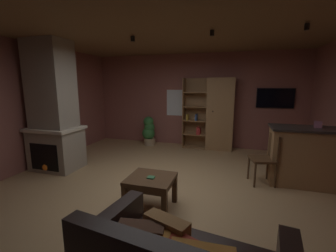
% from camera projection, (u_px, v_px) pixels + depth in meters
% --- Properties ---
extents(floor, '(6.05, 6.12, 0.02)m').
position_uv_depth(floor, '(161.00, 190.00, 3.88)').
color(floor, tan).
rests_on(floor, ground).
extents(wall_back, '(6.17, 0.06, 2.68)m').
position_uv_depth(wall_back, '(194.00, 101.00, 6.55)').
color(wall_back, '#8E544C').
rests_on(wall_back, ground).
extents(wall_left, '(0.06, 6.12, 2.68)m').
position_uv_depth(wall_left, '(18.00, 108.00, 4.50)').
color(wall_left, '#8E544C').
rests_on(wall_left, ground).
extents(ceiling, '(6.05, 6.12, 0.02)m').
position_uv_depth(ceiling, '(161.00, 25.00, 3.40)').
color(ceiling, brown).
extents(window_pane_back, '(0.55, 0.01, 0.77)m').
position_uv_depth(window_pane_back, '(176.00, 103.00, 6.69)').
color(window_pane_back, white).
extents(stone_fireplace, '(1.04, 0.79, 2.68)m').
position_uv_depth(stone_fireplace, '(53.00, 113.00, 4.65)').
color(stone_fireplace, gray).
rests_on(stone_fireplace, ground).
extents(bookshelf_cabinet, '(1.40, 0.41, 1.98)m').
position_uv_depth(bookshelf_cabinet, '(217.00, 115.00, 6.17)').
color(bookshelf_cabinet, '#997047').
rests_on(bookshelf_cabinet, ground).
extents(kitchen_bar_counter, '(1.56, 0.65, 1.05)m').
position_uv_depth(kitchen_bar_counter, '(316.00, 157.00, 3.94)').
color(kitchen_bar_counter, '#997047').
rests_on(kitchen_bar_counter, ground).
extents(tissue_box, '(0.15, 0.15, 0.11)m').
position_uv_depth(tissue_box, '(318.00, 124.00, 3.90)').
color(tissue_box, '#995972').
rests_on(tissue_box, kitchen_bar_counter).
extents(coffee_table, '(0.66, 0.60, 0.48)m').
position_uv_depth(coffee_table, '(151.00, 183.00, 3.23)').
color(coffee_table, '#4C331E').
rests_on(coffee_table, ground).
extents(table_book_0, '(0.10, 0.09, 0.02)m').
position_uv_depth(table_book_0, '(151.00, 177.00, 3.18)').
color(table_book_0, '#387247').
rests_on(table_book_0, coffee_table).
extents(dining_chair, '(0.51, 0.51, 0.92)m').
position_uv_depth(dining_chair, '(267.00, 156.00, 4.02)').
color(dining_chair, '#4C331E').
rests_on(dining_chair, ground).
extents(potted_floor_plant, '(0.38, 0.38, 0.87)m').
position_uv_depth(potted_floor_plant, '(149.00, 131.00, 6.67)').
color(potted_floor_plant, '#9E896B').
rests_on(potted_floor_plant, ground).
extents(wall_mounted_tv, '(0.93, 0.06, 0.52)m').
position_uv_depth(wall_mounted_tv, '(275.00, 98.00, 5.86)').
color(wall_mounted_tv, black).
extents(track_light_spot_0, '(0.07, 0.07, 0.09)m').
position_uv_depth(track_light_spot_0, '(63.00, 43.00, 4.37)').
color(track_light_spot_0, black).
extents(track_light_spot_1, '(0.07, 0.07, 0.09)m').
position_uv_depth(track_light_spot_1, '(133.00, 39.00, 3.99)').
color(track_light_spot_1, black).
extents(track_light_spot_2, '(0.07, 0.07, 0.09)m').
position_uv_depth(track_light_spot_2, '(212.00, 33.00, 3.55)').
color(track_light_spot_2, black).
extents(track_light_spot_3, '(0.07, 0.07, 0.09)m').
position_uv_depth(track_light_spot_3, '(307.00, 27.00, 3.17)').
color(track_light_spot_3, black).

